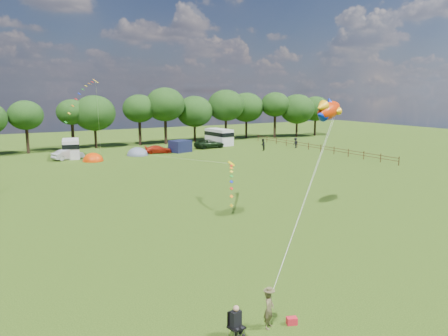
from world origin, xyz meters
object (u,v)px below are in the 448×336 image
walker_b (295,143)px  fish_kite (327,110)px  campervan_c (71,148)px  walker_a (263,145)px  tent_orange (93,161)px  kite_flyer (269,309)px  campervan_d (219,136)px  tent_greyblue (138,155)px  car_d (210,144)px  camp_chair (235,319)px  car_c (158,149)px  car_b (68,155)px

walker_b → fish_kite: bearing=37.6°
campervan_c → walker_a: size_ratio=2.95×
tent_orange → kite_flyer: (-3.89, -47.78, 0.79)m
campervan_d → walker_b: campervan_d is taller
tent_greyblue → walker_b: (26.38, -4.97, 0.87)m
car_d → campervan_c: bearing=84.9°
car_d → campervan_d: campervan_d is taller
tent_greyblue → fish_kite: (2.54, -38.29, 8.16)m
tent_greyblue → camp_chair: size_ratio=2.50×
car_d → car_c: bearing=95.3°
walker_b → campervan_c: bearing=-29.0°
tent_greyblue → car_c: bearing=9.5°
campervan_d → kite_flyer: 62.16m
kite_flyer → fish_kite: bearing=5.0°
kite_flyer → walker_b: bearing=14.5°
car_d → walker_a: size_ratio=2.75×
walker_a → walker_b: bearing=139.9°
kite_flyer → walker_a: size_ratio=0.82×
campervan_c → fish_kite: (11.70, -40.97, 6.75)m
campervan_c → walker_b: 36.36m
car_b → campervan_d: 27.47m
car_c → car_d: 10.07m
campervan_c → camp_chair: campervan_c is taller
car_b → campervan_d: bearing=-99.2°
walker_b → car_c: bearing=-30.6°
campervan_c → kite_flyer: 52.74m
car_d → walker_a: 9.41m
tent_orange → fish_kite: (9.70, -36.04, 8.16)m
campervan_c → walker_a: (28.73, -7.68, -0.45)m
walker_a → campervan_d: bearing=-117.1°
campervan_c → tent_orange: (2.00, -4.92, -1.41)m
campervan_c → fish_kite: size_ratio=1.51×
car_d → tent_greyblue: bearing=95.3°
car_c → campervan_c: bearing=95.8°
car_b → campervan_c: (0.80, 1.86, 0.70)m
tent_greyblue → camp_chair: (-12.66, -50.04, 0.82)m
kite_flyer → walker_a: walker_a is taller
campervan_c → walker_a: campervan_c is taller
tent_orange → walker_b: walker_b is taller
campervan_d → tent_greyblue: bearing=102.1°
camp_chair → walker_b: bearing=38.9°
campervan_d → walker_b: size_ratio=3.42×
kite_flyer → car_c: bearing=38.1°
camp_chair → fish_kite: 20.56m
fish_kite → kite_flyer: bearing=-162.3°
campervan_d → camp_chair: campervan_d is taller
car_c → kite_flyer: kite_flyer is taller
campervan_c → tent_orange: bearing=-147.3°
campervan_d → fish_kite: (-14.58, -43.67, 6.63)m
campervan_c → kite_flyer: bearing=-171.4°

